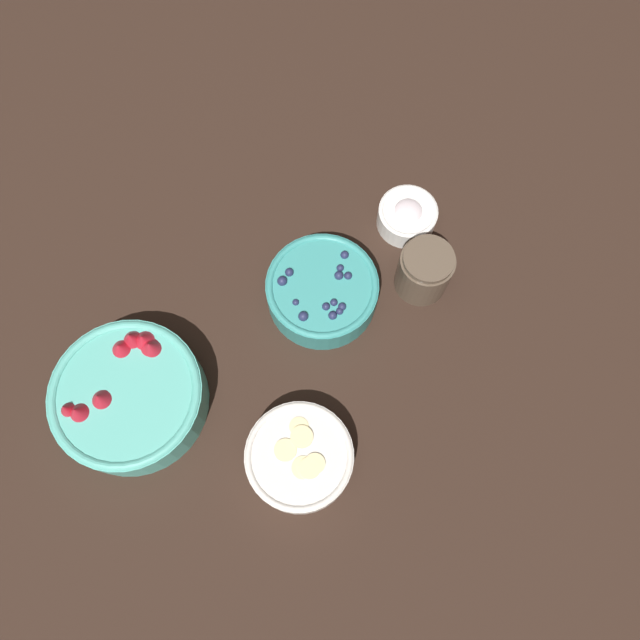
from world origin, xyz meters
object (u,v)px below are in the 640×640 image
object	(u,v)px
bowl_strawberries	(129,394)
bowl_blueberries	(322,290)
jar_chocolate	(424,272)
bowl_cream	(407,215)
bowl_bananas	(300,457)

from	to	relation	value
bowl_strawberries	bowl_blueberries	bearing A→B (deg)	-167.12
jar_chocolate	bowl_cream	bearing A→B (deg)	-97.67
bowl_cream	jar_chocolate	xyz separation A→B (m)	(0.01, 0.11, 0.02)
bowl_bananas	jar_chocolate	xyz separation A→B (m)	(-0.27, -0.22, 0.01)
bowl_strawberries	bowl_cream	xyz separation A→B (m)	(-0.50, -0.16, -0.02)
bowl_blueberries	bowl_bananas	xyz separation A→B (m)	(0.11, 0.24, -0.00)
bowl_blueberries	bowl_cream	distance (m)	0.20
bowl_bananas	jar_chocolate	bearing A→B (deg)	-141.56
bowl_strawberries	bowl_bananas	distance (m)	0.27
bowl_strawberries	jar_chocolate	distance (m)	0.49
bowl_strawberries	bowl_cream	bearing A→B (deg)	-161.98
bowl_cream	jar_chocolate	distance (m)	0.11
bowl_strawberries	jar_chocolate	bearing A→B (deg)	-173.81
jar_chocolate	bowl_bananas	bearing A→B (deg)	38.44
bowl_blueberries	bowl_bananas	distance (m)	0.26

